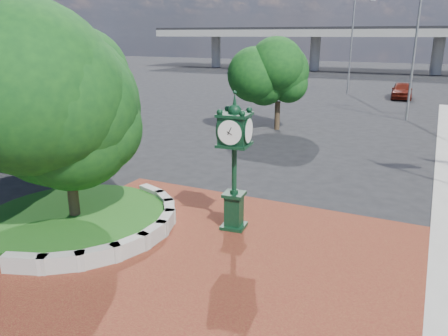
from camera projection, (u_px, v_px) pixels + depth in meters
ground at (204, 255)px, 12.94m from camera, size 200.00×200.00×0.00m
plaza at (187, 270)px, 12.08m from camera, size 12.00×12.00×0.04m
planter_wall at (130, 230)px, 13.99m from camera, size 2.96×6.77×0.54m
grass_bed at (76, 219)px, 14.97m from camera, size 6.10×6.10×0.40m
overpass at (405, 33)px, 71.36m from camera, size 90.00×12.00×7.50m
tree_planter at (65, 118)px, 13.93m from camera, size 5.20×5.20×6.33m
tree_northwest at (19, 80)px, 21.45m from camera, size 5.60×5.60×6.93m
tree_street at (278, 82)px, 29.15m from camera, size 4.40×4.40×5.45m
post_clock at (234, 157)px, 14.00m from camera, size 1.03×1.03×4.55m
parked_car at (402, 90)px, 44.36m from camera, size 2.27×4.98×1.66m
street_lamp_near at (419, 42)px, 31.51m from camera, size 2.14×0.87×9.84m
street_lamp_far at (354, 39)px, 46.47m from camera, size 2.08×1.06×9.84m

